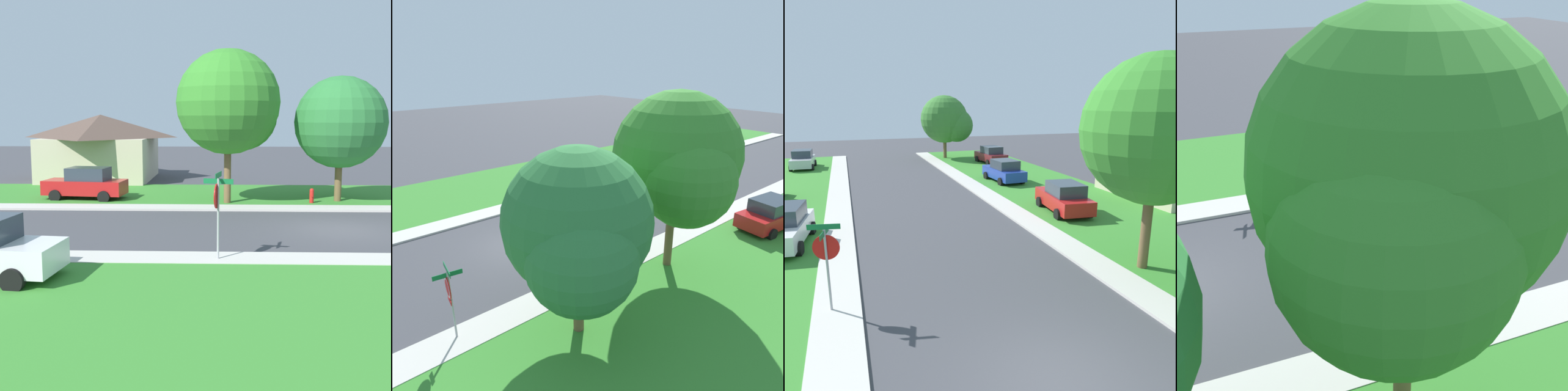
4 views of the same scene
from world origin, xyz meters
The scene contains 11 objects.
ground_plane centered at (0.00, 0.00, 0.00)m, with size 120.00×120.00×0.00m, color #424247.
sidewalk_east centered at (4.70, 12.00, 0.05)m, with size 1.40×56.00×0.10m, color beige.
lawn_east centered at (9.40, 12.00, 0.04)m, with size 8.00×56.00×0.08m, color #38842D.
sidewalk_west centered at (-4.70, 12.00, 0.05)m, with size 1.40×56.00×0.10m, color beige.
stop_sign_far_corner centered at (-4.84, 4.92, 1.89)m, with size 0.90×0.90×2.77m.
car_maroon_across_road centered at (9.77, 29.82, 0.87)m, with size 2.27×4.42×1.76m.
car_blue_driveway_right centered at (7.45, 20.90, 0.87)m, with size 2.23×4.40×1.76m.
car_red_behind_trees centered at (7.30, 11.88, 0.87)m, with size 2.44×4.49×1.76m.
car_silver_kerbside_mid centered at (-7.83, 32.62, 0.87)m, with size 2.14×4.35×1.76m.
tree_across_right centered at (6.40, 4.12, 5.00)m, with size 5.62×5.23×7.78m.
tree_sidewalk_far centered at (6.60, 34.69, 4.09)m, with size 5.44×5.06×6.78m.
Camera 3 is at (-4.12, -6.37, 6.14)m, focal length 35.51 mm.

